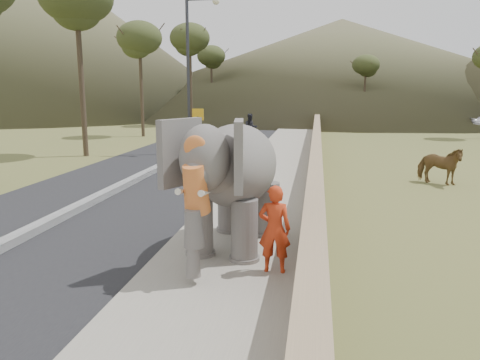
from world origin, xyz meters
name	(u,v)px	position (x,y,z in m)	size (l,w,h in m)	color
ground	(217,287)	(0.00, 0.00, 0.00)	(160.00, 160.00, 0.00)	olive
road	(147,175)	(-5.00, 10.00, 0.01)	(7.00, 120.00, 0.03)	black
median	(147,173)	(-5.00, 10.00, 0.11)	(0.35, 120.00, 0.22)	black
walkway	(272,178)	(0.00, 10.00, 0.07)	(3.00, 120.00, 0.15)	#9E9687
parapet	(316,167)	(1.65, 10.00, 0.55)	(0.30, 120.00, 1.10)	tan
lamppost	(194,60)	(-4.69, 16.40, 4.87)	(1.76, 0.36, 8.00)	#28292D
signboard	(198,123)	(-4.50, 16.31, 1.64)	(0.60, 0.08, 2.40)	#2D2D33
cow	(439,165)	(6.08, 10.14, 0.69)	(0.75, 1.64, 1.39)	brown
hill_left	(33,33)	(-38.00, 55.00, 11.00)	(60.00, 60.00, 22.00)	brown
hill_far	(340,65)	(5.00, 70.00, 7.00)	(80.00, 80.00, 14.00)	brown
elephant_and_man	(237,183)	(0.02, 1.92, 1.50)	(2.48, 4.02, 2.72)	slate
motorcyclist	(243,133)	(-2.74, 20.35, 0.76)	(1.94, 1.91, 1.95)	maroon
trees	(291,79)	(-0.37, 27.92, 4.13)	(47.12, 42.54, 9.48)	#473828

